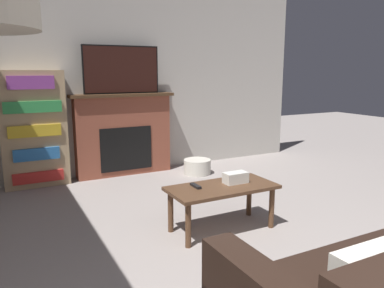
{
  "coord_description": "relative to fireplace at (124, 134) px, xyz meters",
  "views": [
    {
      "loc": [
        -1.72,
        -0.37,
        1.43
      ],
      "look_at": [
        -0.07,
        2.78,
        0.73
      ],
      "focal_mm": 35.0,
      "sensor_mm": 36.0,
      "label": 1
    }
  ],
  "objects": [
    {
      "name": "coffee_table",
      "position": [
        0.2,
        -2.25,
        -0.21
      ],
      "size": [
        0.98,
        0.47,
        0.41
      ],
      "color": "brown",
      "rests_on": "ground_plane"
    },
    {
      "name": "wall_back",
      "position": [
        0.2,
        0.14,
        0.78
      ],
      "size": [
        5.42,
        0.06,
        2.7
      ],
      "color": "beige",
      "rests_on": "ground_plane"
    },
    {
      "name": "bookshelf",
      "position": [
        -1.14,
        -0.02,
        0.15
      ],
      "size": [
        0.77,
        0.29,
        1.44
      ],
      "color": "tan",
      "rests_on": "ground_plane"
    },
    {
      "name": "storage_basket",
      "position": [
        0.91,
        -0.48,
        -0.46
      ],
      "size": [
        0.38,
        0.38,
        0.21
      ],
      "color": "silver",
      "rests_on": "ground_plane"
    },
    {
      "name": "remote_control",
      "position": [
        -0.02,
        -2.16,
        -0.14
      ],
      "size": [
        0.04,
        0.15,
        0.02
      ],
      "color": "black",
      "rests_on": "coffee_table"
    },
    {
      "name": "tv",
      "position": [
        0.0,
        -0.02,
        0.88
      ],
      "size": [
        1.03,
        0.03,
        0.63
      ],
      "color": "black",
      "rests_on": "fireplace"
    },
    {
      "name": "tissue_box",
      "position": [
        0.36,
        -2.22,
        -0.1
      ],
      "size": [
        0.22,
        0.12,
        0.1
      ],
      "color": "white",
      "rests_on": "coffee_table"
    },
    {
      "name": "fireplace",
      "position": [
        0.0,
        0.0,
        0.0
      ],
      "size": [
        1.41,
        0.28,
        1.13
      ],
      "color": "brown",
      "rests_on": "ground_plane"
    }
  ]
}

